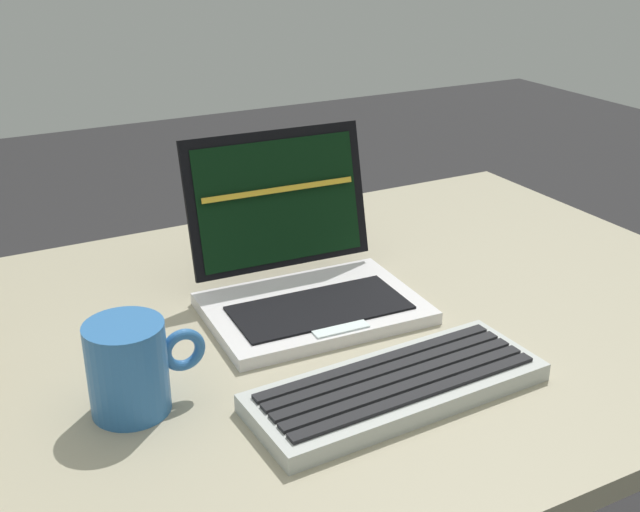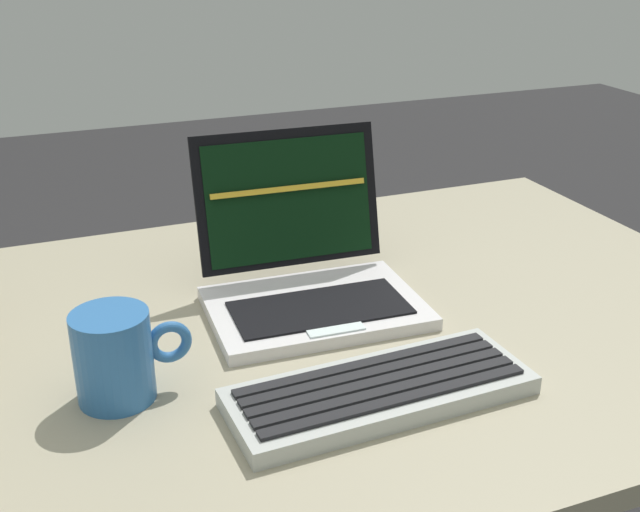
# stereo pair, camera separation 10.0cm
# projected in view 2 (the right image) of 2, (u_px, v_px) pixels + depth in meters

# --- Properties ---
(desk) EXTENTS (1.42, 0.83, 0.71)m
(desk) POSITION_uv_depth(u_px,v_px,m) (251.00, 389.00, 1.04)
(desk) COLOR tan
(desk) RESTS_ON ground
(laptop_front) EXTENTS (0.29, 0.26, 0.22)m
(laptop_front) POSITION_uv_depth(u_px,v_px,m) (307.00, 273.00, 1.07)
(laptop_front) COLOR silver
(laptop_front) RESTS_ON desk
(external_keyboard) EXTENTS (0.34, 0.14, 0.03)m
(external_keyboard) POSITION_uv_depth(u_px,v_px,m) (380.00, 390.00, 0.86)
(external_keyboard) COLOR #B6BAB5
(external_keyboard) RESTS_ON desk
(coffee_mug) EXTENTS (0.13, 0.08, 0.10)m
(coffee_mug) POSITION_uv_depth(u_px,v_px,m) (116.00, 356.00, 0.85)
(coffee_mug) COLOR #2F6AAD
(coffee_mug) RESTS_ON desk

